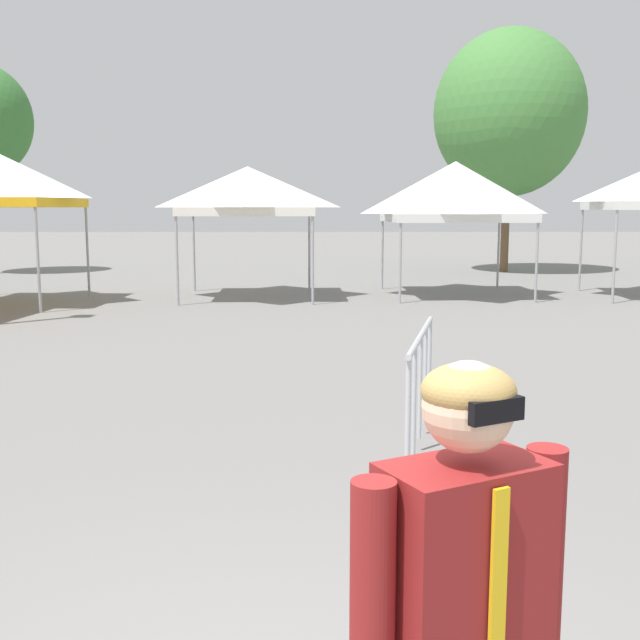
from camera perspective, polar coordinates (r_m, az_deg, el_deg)
name	(u,v)px	position (r m, az deg, el deg)	size (l,w,h in m)	color
canopy_tent_left_of_center	(248,191)	(18.72, -5.40, 9.53)	(3.28, 3.28, 3.16)	#9E9EA3
canopy_tent_behind_right	(455,192)	(19.40, 10.03, 9.39)	(3.46, 3.46, 3.31)	#9E9EA3
tree_behind_tents_left	(509,114)	(27.31, 13.90, 14.70)	(5.03, 5.03, 8.09)	brown
crowd_barrier_near_person	(420,368)	(6.82, 7.48, -3.60)	(0.52, 2.06, 1.08)	#B7BABF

